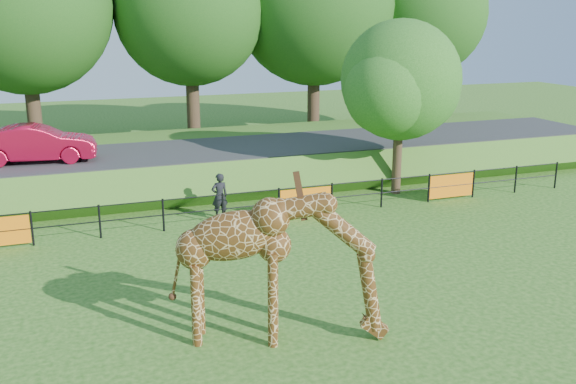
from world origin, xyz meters
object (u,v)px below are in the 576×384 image
at_px(car_red, 37,144).
at_px(tree_east, 402,85).
at_px(giraffe, 280,268).
at_px(visitor, 220,196).

relative_size(car_red, tree_east, 0.64).
bearing_deg(car_red, tree_east, -100.69).
relative_size(giraffe, visitor, 2.88).
distance_m(car_red, visitor, 7.81).
xyz_separation_m(giraffe, car_red, (-4.93, 13.91, 0.47)).
bearing_deg(car_red, visitor, -124.24).
bearing_deg(car_red, giraffe, -154.23).
height_order(visitor, tree_east, tree_east).
bearing_deg(tree_east, giraffe, -130.64).
height_order(giraffe, car_red, giraffe).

